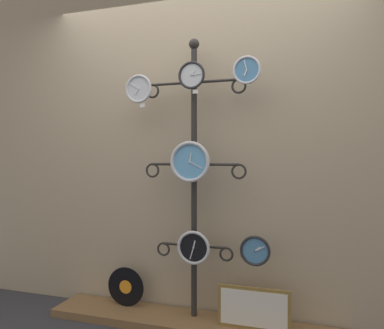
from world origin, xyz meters
TOP-DOWN VIEW (x-y plane):
  - shop_wall at (0.00, 0.57)m, footprint 4.40×0.04m
  - low_shelf at (0.00, 0.35)m, footprint 2.20×0.36m
  - display_stand at (0.00, 0.41)m, footprint 0.79×0.34m
  - clock_top_left at (-0.40, 0.32)m, footprint 0.21×0.04m
  - clock_top_center at (0.01, 0.31)m, footprint 0.20×0.04m
  - clock_top_right at (0.41, 0.32)m, footprint 0.20×0.04m
  - clock_middle_center at (-0.00, 0.31)m, footprint 0.30×0.04m
  - clock_bottom_center at (0.03, 0.30)m, footprint 0.24×0.04m
  - clock_bottom_right at (0.47, 0.33)m, footprint 0.21×0.04m
  - vinyl_record at (-0.57, 0.41)m, footprint 0.31×0.01m
  - picture_frame at (0.46, 0.32)m, footprint 0.50×0.02m
  - price_tag_upper at (-0.38, 0.31)m, footprint 0.04×0.00m
  - price_tag_mid at (0.04, 0.31)m, footprint 0.04×0.00m

SIDE VIEW (x-z plane):
  - low_shelf at x=0.00m, z-range 0.00..0.06m
  - picture_frame at x=0.46m, z-range 0.06..0.35m
  - vinyl_record at x=-0.57m, z-range 0.06..0.37m
  - clock_bottom_center at x=0.03m, z-range 0.48..0.72m
  - clock_bottom_right at x=0.47m, z-range 0.50..0.71m
  - display_stand at x=0.00m, z-range -0.21..1.91m
  - clock_middle_center at x=0.00m, z-range 1.07..1.37m
  - shop_wall at x=0.00m, z-range 0.00..2.80m
  - price_tag_upper at x=-0.38m, z-range 1.62..1.65m
  - price_tag_mid at x=0.04m, z-range 1.70..1.73m
  - clock_top_left at x=-0.40m, z-range 1.65..1.87m
  - clock_top_center at x=0.01m, z-range 1.73..1.93m
  - clock_top_right at x=0.41m, z-range 1.75..1.94m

